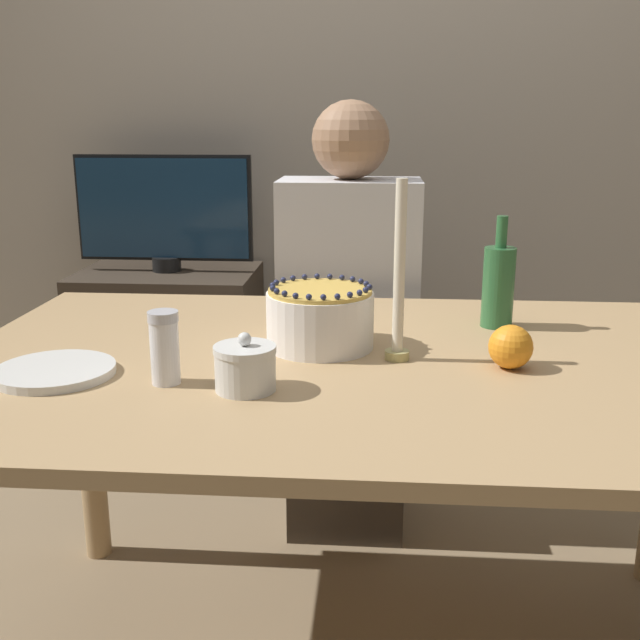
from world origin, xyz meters
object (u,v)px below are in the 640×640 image
(sugar_shaker, at_px, (165,347))
(bottle, at_px, (498,285))
(cake, at_px, (320,318))
(tv_monitor, at_px, (164,211))
(candle, at_px, (399,286))
(sugar_bowl, at_px, (245,367))
(person_man_blue_shirt, at_px, (348,348))

(sugar_shaker, distance_m, bottle, 0.77)
(cake, xyz_separation_m, tv_monitor, (-0.62, 1.07, 0.08))
(cake, relative_size, sugar_shaker, 1.66)
(cake, height_order, candle, candle)
(tv_monitor, bearing_deg, cake, -59.72)
(sugar_bowl, xyz_separation_m, person_man_blue_shirt, (0.14, 0.90, -0.24))
(sugar_shaker, xyz_separation_m, candle, (0.41, 0.17, 0.08))
(candle, bearing_deg, bottle, 48.83)
(sugar_bowl, height_order, person_man_blue_shirt, person_man_blue_shirt)
(cake, distance_m, sugar_shaker, 0.35)
(sugar_bowl, xyz_separation_m, bottle, (0.50, 0.45, 0.05))
(person_man_blue_shirt, bearing_deg, bottle, 127.76)
(bottle, bearing_deg, person_man_blue_shirt, 127.76)
(sugar_shaker, relative_size, candle, 0.38)
(sugar_bowl, distance_m, person_man_blue_shirt, 0.95)
(person_man_blue_shirt, bearing_deg, sugar_shaker, 71.73)
(cake, bearing_deg, person_man_blue_shirt, 86.93)
(cake, distance_m, person_man_blue_shirt, 0.70)
(cake, relative_size, tv_monitor, 0.36)
(cake, height_order, bottle, bottle)
(candle, height_order, tv_monitor, candle)
(sugar_shaker, xyz_separation_m, bottle, (0.64, 0.43, 0.03))
(sugar_shaker, distance_m, tv_monitor, 1.36)
(sugar_bowl, xyz_separation_m, candle, (0.27, 0.19, 0.11))
(person_man_blue_shirt, xyz_separation_m, tv_monitor, (-0.66, 0.43, 0.35))
(cake, xyz_separation_m, person_man_blue_shirt, (0.03, 0.64, -0.26))
(sugar_bowl, distance_m, tv_monitor, 1.43)
(candle, bearing_deg, sugar_shaker, -158.25)
(cake, xyz_separation_m, sugar_bowl, (-0.11, -0.26, -0.02))
(sugar_shaker, relative_size, bottle, 0.53)
(tv_monitor, bearing_deg, sugar_shaker, -74.30)
(candle, bearing_deg, cake, 154.67)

